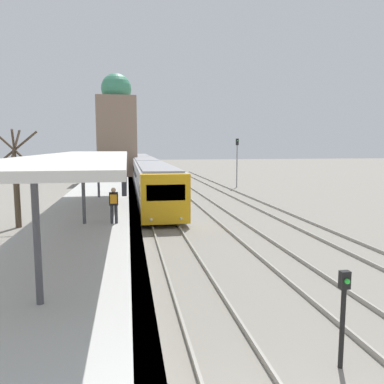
{
  "coord_description": "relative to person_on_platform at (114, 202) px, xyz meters",
  "views": [
    {
      "loc": [
        -1.99,
        -3.87,
        4.49
      ],
      "look_at": [
        1.93,
        18.94,
        1.64
      ],
      "focal_mm": 35.0,
      "sensor_mm": 36.0,
      "label": 1
    }
  ],
  "objects": [
    {
      "name": "signal_mast_far",
      "position": [
        12.35,
        21.78,
        1.39
      ],
      "size": [
        0.28,
        0.29,
        5.28
      ],
      "color": "gray",
      "rests_on": "ground_plane"
    },
    {
      "name": "bare_tree_background",
      "position": [
        -5.37,
        4.34,
        0.59
      ],
      "size": [
        2.47,
        1.55,
        5.39
      ],
      "color": "#4C3D2D",
      "rests_on": "ground_plane"
    },
    {
      "name": "person_on_platform",
      "position": [
        0.0,
        0.0,
        0.0
      ],
      "size": [
        0.4,
        0.4,
        1.66
      ],
      "color": "#2D2D33",
      "rests_on": "station_platform"
    },
    {
      "name": "train_near",
      "position": [
        2.66,
        26.7,
        -0.19
      ],
      "size": [
        2.71,
        48.47,
        3.1
      ],
      "color": "gold",
      "rests_on": "ground_plane"
    },
    {
      "name": "signal_post_near",
      "position": [
        4.87,
        -10.86,
        -0.66
      ],
      "size": [
        0.2,
        0.21,
        2.04
      ],
      "color": "black",
      "rests_on": "ground_plane"
    },
    {
      "name": "distant_domed_building",
      "position": [
        -0.55,
        31.77,
        4.5
      ],
      "size": [
        4.88,
        4.88,
        13.53
      ],
      "color": "#89705B",
      "rests_on": "ground_plane"
    },
    {
      "name": "platform_canopy",
      "position": [
        -1.31,
        0.23,
        2.06
      ],
      "size": [
        4.0,
        22.5,
        3.17
      ],
      "color": "beige",
      "rests_on": "station_platform"
    }
  ]
}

